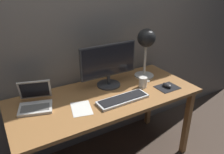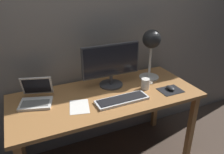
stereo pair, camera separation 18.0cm
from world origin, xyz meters
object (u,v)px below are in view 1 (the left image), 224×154
laptop (35,99)px  mouse (167,85)px  keyboard_main (123,99)px  monitor (108,64)px  coffee_mug (143,82)px  desk_lamp (146,42)px

laptop → mouse: (1.10, -0.29, -0.04)m
laptop → keyboard_main: bearing=-24.3°
monitor → mouse: monitor is taller
mouse → coffee_mug: 0.22m
keyboard_main → mouse: (0.48, -0.01, 0.01)m
keyboard_main → desk_lamp: desk_lamp is taller
keyboard_main → mouse: size_ratio=4.60×
laptop → mouse: laptop is taller
keyboard_main → coffee_mug: 0.31m
monitor → keyboard_main: bearing=-96.7°
keyboard_main → coffee_mug: bearing=20.9°
monitor → laptop: (-0.66, -0.01, -0.16)m
laptop → desk_lamp: desk_lamp is taller
laptop → desk_lamp: (1.07, 0.01, 0.30)m
monitor → coffee_mug: 0.36m
laptop → mouse: 1.14m
desk_lamp → mouse: desk_lamp is taller
monitor → coffee_mug: bearing=-36.0°
desk_lamp → mouse: bearing=-84.2°
monitor → mouse: 0.57m
coffee_mug → desk_lamp: bearing=49.6°
monitor → mouse: (0.44, -0.30, -0.20)m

